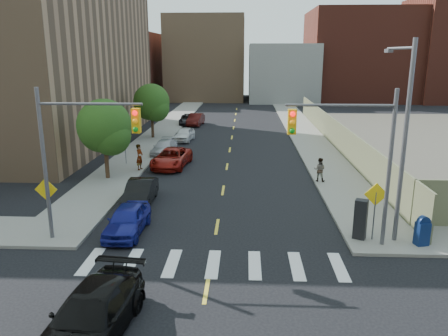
# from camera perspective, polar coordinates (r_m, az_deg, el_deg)

# --- Properties ---
(ground) EXTENTS (160.00, 160.00, 0.00)m
(ground) POSITION_cam_1_polar(r_m,az_deg,el_deg) (14.90, -3.01, -19.44)
(ground) COLOR black
(ground) RESTS_ON ground
(sidewalk_nw) EXTENTS (3.50, 73.00, 0.15)m
(sidewalk_nw) POSITION_cam_1_polar(r_m,az_deg,el_deg) (55.15, -6.77, 5.96)
(sidewalk_nw) COLOR gray
(sidewalk_nw) RESTS_ON ground
(sidewalk_ne) EXTENTS (3.50, 73.00, 0.15)m
(sidewalk_ne) POSITION_cam_1_polar(r_m,az_deg,el_deg) (54.78, 9.52, 5.80)
(sidewalk_ne) COLOR gray
(sidewalk_ne) RESTS_ON ground
(fence_north) EXTENTS (0.12, 44.00, 2.50)m
(fence_north) POSITION_cam_1_polar(r_m,az_deg,el_deg) (41.72, 14.21, 4.44)
(fence_north) COLOR #656849
(fence_north) RESTS_ON ground
(building_nw) EXTENTS (22.00, 30.00, 16.00)m
(building_nw) POSITION_cam_1_polar(r_m,az_deg,el_deg) (48.28, -26.84, 12.75)
(building_nw) COLOR #8C6B4C
(building_nw) RESTS_ON ground
(bg_bldg_west) EXTENTS (14.00, 18.00, 12.00)m
(bg_bldg_west) POSITION_cam_1_polar(r_m,az_deg,el_deg) (85.54, -13.39, 12.74)
(bg_bldg_west) COLOR #592319
(bg_bldg_west) RESTS_ON ground
(bg_bldg_midwest) EXTENTS (14.00, 16.00, 15.00)m
(bg_bldg_midwest) POSITION_cam_1_polar(r_m,az_deg,el_deg) (84.59, -2.27, 14.11)
(bg_bldg_midwest) COLOR #8C6B4C
(bg_bldg_midwest) RESTS_ON ground
(bg_bldg_center) EXTENTS (12.00, 16.00, 10.00)m
(bg_bldg_center) POSITION_cam_1_polar(r_m,az_deg,el_deg) (82.60, 7.58, 12.25)
(bg_bldg_center) COLOR gray
(bg_bldg_center) RESTS_ON ground
(bg_bldg_east) EXTENTS (18.00, 18.00, 16.00)m
(bg_bldg_east) POSITION_cam_1_polar(r_m,az_deg,el_deg) (86.76, 17.07, 13.84)
(bg_bldg_east) COLOR #592319
(bg_bldg_east) RESTS_ON ground
(signal_nw) EXTENTS (4.59, 0.30, 7.00)m
(signal_nw) POSITION_cam_1_polar(r_m,az_deg,el_deg) (20.05, -18.72, 2.90)
(signal_nw) COLOR #59595E
(signal_nw) RESTS_ON ground
(signal_ne) EXTENTS (4.59, 0.30, 7.00)m
(signal_ne) POSITION_cam_1_polar(r_m,az_deg,el_deg) (19.24, 16.73, 2.58)
(signal_ne) COLOR #59595E
(signal_ne) RESTS_ON ground
(streetlight_ne) EXTENTS (0.25, 3.70, 9.00)m
(streetlight_ne) POSITION_cam_1_polar(r_m,az_deg,el_deg) (20.60, 22.30, 4.84)
(streetlight_ne) COLOR #59595E
(streetlight_ne) RESTS_ON ground
(warn_sign_nw) EXTENTS (1.06, 0.06, 2.83)m
(warn_sign_nw) POSITION_cam_1_polar(r_m,az_deg,el_deg) (21.82, -22.15, -3.38)
(warn_sign_nw) COLOR #59595E
(warn_sign_nw) RESTS_ON ground
(warn_sign_ne) EXTENTS (1.06, 0.06, 2.83)m
(warn_sign_ne) POSITION_cam_1_polar(r_m,az_deg,el_deg) (20.67, 19.17, -4.08)
(warn_sign_ne) COLOR #59595E
(warn_sign_ne) RESTS_ON ground
(warn_sign_midwest) EXTENTS (1.06, 0.06, 2.83)m
(warn_sign_midwest) POSITION_cam_1_polar(r_m,az_deg,el_deg) (34.13, -12.82, 3.59)
(warn_sign_midwest) COLOR #59595E
(warn_sign_midwest) RESTS_ON ground
(tree_west_near) EXTENTS (3.66, 3.64, 5.52)m
(tree_west_near) POSITION_cam_1_polar(r_m,az_deg,el_deg) (30.21, -15.32, 4.88)
(tree_west_near) COLOR #332114
(tree_west_near) RESTS_ON ground
(tree_west_far) EXTENTS (3.66, 3.64, 5.52)m
(tree_west_far) POSITION_cam_1_polar(r_m,az_deg,el_deg) (44.57, -9.43, 8.22)
(tree_west_far) COLOR #332114
(tree_west_far) RESTS_ON ground
(parked_car_blue) EXTENTS (1.70, 4.06, 1.37)m
(parked_car_blue) POSITION_cam_1_polar(r_m,az_deg,el_deg) (21.47, -12.50, -6.60)
(parked_car_blue) COLOR navy
(parked_car_blue) RESTS_ON ground
(parked_car_black) EXTENTS (1.56, 4.17, 1.36)m
(parked_car_black) POSITION_cam_1_polar(r_m,az_deg,el_deg) (25.47, -10.87, -3.12)
(parked_car_black) COLOR black
(parked_car_black) RESTS_ON ground
(parked_car_red) EXTENTS (2.83, 5.26, 1.40)m
(parked_car_red) POSITION_cam_1_polar(r_m,az_deg,el_deg) (33.35, -6.87, 1.32)
(parked_car_red) COLOR maroon
(parked_car_red) RESTS_ON ground
(parked_car_silver) EXTENTS (2.02, 4.34, 1.23)m
(parked_car_silver) POSITION_cam_1_polar(r_m,az_deg,el_deg) (37.55, -7.78, 2.66)
(parked_car_silver) COLOR #AEAFB6
(parked_car_silver) RESTS_ON ground
(parked_car_white) EXTENTS (1.94, 4.01, 1.32)m
(parked_car_white) POSITION_cam_1_polar(r_m,az_deg,el_deg) (43.35, -5.19, 4.41)
(parked_car_white) COLOR silver
(parked_car_white) RESTS_ON ground
(parked_car_maroon) EXTENTS (1.91, 4.38, 1.40)m
(parked_car_maroon) POSITION_cam_1_polar(r_m,az_deg,el_deg) (52.81, -3.72, 6.33)
(parked_car_maroon) COLOR #3F0E0C
(parked_car_maroon) RESTS_ON ground
(parked_car_grey) EXTENTS (2.34, 4.70, 1.28)m
(parked_car_grey) POSITION_cam_1_polar(r_m,az_deg,el_deg) (53.39, -4.64, 6.34)
(parked_car_grey) COLOR black
(parked_car_grey) RESTS_ON ground
(black_sedan) EXTENTS (2.61, 5.33, 1.49)m
(black_sedan) POSITION_cam_1_polar(r_m,az_deg,el_deg) (14.39, -16.89, -17.95)
(black_sedan) COLOR black
(black_sedan) RESTS_ON ground
(mailbox) EXTENTS (0.64, 0.55, 1.35)m
(mailbox) POSITION_cam_1_polar(r_m,az_deg,el_deg) (21.27, 24.49, -7.49)
(mailbox) COLOR navy
(mailbox) RESTS_ON sidewalk_ne
(payphone) EXTENTS (0.69, 0.64, 1.85)m
(payphone) POSITION_cam_1_polar(r_m,az_deg,el_deg) (20.90, 17.39, -6.40)
(payphone) COLOR black
(payphone) RESTS_ON sidewalk_ne
(pedestrian_west) EXTENTS (0.58, 0.76, 1.88)m
(pedestrian_west) POSITION_cam_1_polar(r_m,az_deg,el_deg) (32.30, -10.97, 1.43)
(pedestrian_west) COLOR gray
(pedestrian_west) RESTS_ON sidewalk_nw
(pedestrian_east) EXTENTS (0.92, 0.81, 1.58)m
(pedestrian_east) POSITION_cam_1_polar(r_m,az_deg,el_deg) (29.51, 12.37, -0.21)
(pedestrian_east) COLOR gray
(pedestrian_east) RESTS_ON sidewalk_ne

